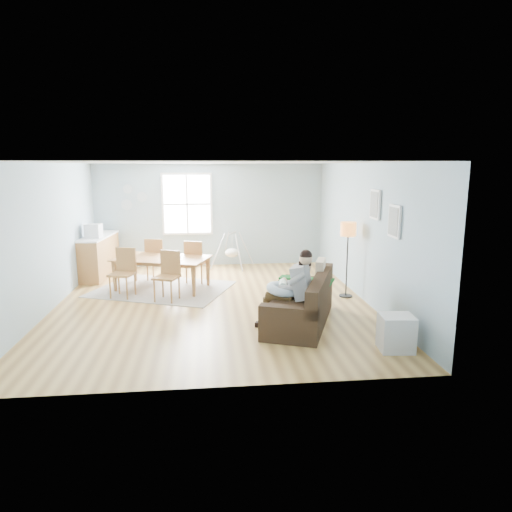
{
  "coord_description": "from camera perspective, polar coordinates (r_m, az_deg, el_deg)",
  "views": [
    {
      "loc": [
        -0.08,
        -8.64,
        2.65
      ],
      "look_at": [
        0.8,
        -0.41,
        1.0
      ],
      "focal_mm": 32.0,
      "sensor_mm": 36.0,
      "label": 1
    }
  ],
  "objects": [
    {
      "name": "dining_table",
      "position": [
        10.08,
        -11.7,
        -2.18
      ],
      "size": [
        2.22,
        1.68,
        0.69
      ],
      "primitive_type": "imported",
      "rotation": [
        0.0,
        0.0,
        -0.33
      ],
      "color": "#9C5E33",
      "rests_on": "rug"
    },
    {
      "name": "storage_cube",
      "position": [
        7.01,
        17.04,
        -9.17
      ],
      "size": [
        0.51,
        0.47,
        0.53
      ],
      "color": "white",
      "rests_on": "room"
    },
    {
      "name": "nursing_pillow",
      "position": [
        7.5,
        3.36,
        -4.16
      ],
      "size": [
        0.68,
        0.67,
        0.22
      ],
      "primitive_type": "torus",
      "rotation": [
        0.0,
        0.14,
        -0.26
      ],
      "color": "silver",
      "rests_on": "father"
    },
    {
      "name": "chair_nw",
      "position": [
        10.84,
        -12.42,
        -0.05
      ],
      "size": [
        0.55,
        0.55,
        1.0
      ],
      "color": "olive",
      "rests_on": "rug"
    },
    {
      "name": "chair_ne",
      "position": [
        10.43,
        -7.63,
        -0.36
      ],
      "size": [
        0.56,
        0.56,
        0.99
      ],
      "color": "olive",
      "rests_on": "rug"
    },
    {
      "name": "green_throw",
      "position": [
        8.45,
        6.13,
        -3.28
      ],
      "size": [
        1.22,
        1.16,
        0.04
      ],
      "primitive_type": "cube",
      "rotation": [
        0.0,
        0.0,
        -0.44
      ],
      "color": "#145A22",
      "rests_on": "sofa"
    },
    {
      "name": "sofa",
      "position": [
        7.84,
        5.87,
        -6.25
      ],
      "size": [
        1.6,
        2.28,
        0.85
      ],
      "color": "black",
      "rests_on": "room"
    },
    {
      "name": "room",
      "position": [
        8.65,
        -5.67,
        9.69
      ],
      "size": [
        8.4,
        9.4,
        3.9
      ],
      "color": "olive"
    },
    {
      "name": "baby_swing",
      "position": [
        11.97,
        -3.0,
        0.49
      ],
      "size": [
        1.19,
        1.2,
        0.92
      ],
      "color": "silver",
      "rests_on": "room"
    },
    {
      "name": "toddler",
      "position": [
        7.93,
        5.61,
        -2.92
      ],
      "size": [
        0.56,
        0.39,
        0.84
      ],
      "color": "silver",
      "rests_on": "sofa"
    },
    {
      "name": "floor_lamp",
      "position": [
        9.33,
        11.43,
        2.53
      ],
      "size": [
        0.31,
        0.31,
        1.53
      ],
      "color": "black",
      "rests_on": "room"
    },
    {
      "name": "father",
      "position": [
        7.46,
        4.54,
        -3.79
      ],
      "size": [
        0.99,
        0.7,
        1.34
      ],
      "color": "gray",
      "rests_on": "sofa"
    },
    {
      "name": "rug",
      "position": [
        10.16,
        -11.62,
        -4.05
      ],
      "size": [
        3.3,
        2.93,
        0.01
      ],
      "primitive_type": "cube",
      "rotation": [
        0.0,
        0.0,
        -0.37
      ],
      "color": "gray",
      "rests_on": "room"
    },
    {
      "name": "chair_se",
      "position": [
        9.23,
        -10.9,
        -1.99
      ],
      "size": [
        0.58,
        0.58,
        0.99
      ],
      "color": "olive",
      "rests_on": "rug"
    },
    {
      "name": "pictures",
      "position": [
        8.22,
        15.73,
        5.26
      ],
      "size": [
        0.05,
        1.34,
        0.74
      ],
      "color": "white",
      "rests_on": "room"
    },
    {
      "name": "chair_sw",
      "position": [
        9.7,
        -16.18,
        -1.56
      ],
      "size": [
        0.56,
        0.56,
        1.0
      ],
      "color": "olive",
      "rests_on": "rug"
    },
    {
      "name": "counter",
      "position": [
        11.65,
        -19.01,
        0.05
      ],
      "size": [
        0.67,
        1.83,
        1.0
      ],
      "color": "#9C5E33",
      "rests_on": "room"
    },
    {
      "name": "infant",
      "position": [
        7.52,
        3.39,
        -3.48
      ],
      "size": [
        0.19,
        0.37,
        0.14
      ],
      "color": "silver",
      "rests_on": "nursing_pillow"
    },
    {
      "name": "window",
      "position": [
        12.16,
        -8.61,
        6.43
      ],
      "size": [
        1.32,
        0.08,
        1.62
      ],
      "color": "white",
      "rests_on": "room"
    },
    {
      "name": "monitor",
      "position": [
        11.22,
        -19.67,
        2.99
      ],
      "size": [
        0.37,
        0.35,
        0.32
      ],
      "color": "silver",
      "rests_on": "counter"
    },
    {
      "name": "wall_plates",
      "position": [
        12.29,
        -15.23,
        7.06
      ],
      "size": [
        0.67,
        0.02,
        0.66
      ],
      "color": "#93A7B0",
      "rests_on": "room"
    },
    {
      "name": "beige_pillow",
      "position": [
        8.21,
        8.06,
        -2.13
      ],
      "size": [
        0.3,
        0.51,
        0.49
      ],
      "primitive_type": "cube",
      "rotation": [
        0.0,
        0.0,
        -0.35
      ],
      "color": "beige",
      "rests_on": "sofa"
    }
  ]
}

